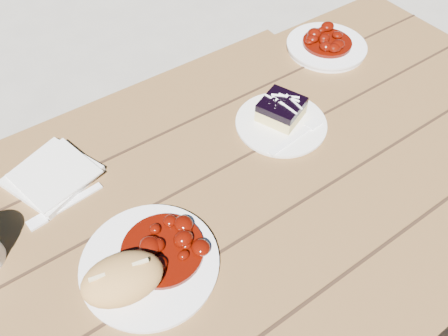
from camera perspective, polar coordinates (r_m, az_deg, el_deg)
picnic_table at (r=0.96m, az=-7.24°, el=-14.46°), size 2.00×1.55×0.75m
main_plate at (r=0.79m, az=-9.63°, el=-12.29°), size 0.24×0.24×0.02m
goulash_stew at (r=0.77m, az=-8.13°, el=-9.95°), size 0.15×0.15×0.04m
bread_roll at (r=0.74m, az=-13.12°, el=-13.91°), size 0.15×0.12×0.07m
dessert_plate at (r=1.01m, az=7.44°, el=5.71°), size 0.20×0.20×0.01m
blueberry_cake at (r=1.00m, az=7.50°, el=7.65°), size 0.11×0.11×0.05m
fork_dessert at (r=0.96m, az=8.66°, el=3.66°), size 0.16×0.04×0.00m
napkin_stack at (r=0.96m, az=-21.50°, el=-0.97°), size 0.19×0.19×0.01m
fork_table at (r=0.91m, az=-19.14°, el=-4.10°), size 0.16×0.04×0.00m
second_plate at (r=1.25m, az=13.21°, el=15.14°), size 0.21×0.21×0.02m
second_stew at (r=1.24m, az=13.45°, el=16.23°), size 0.13×0.13×0.04m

